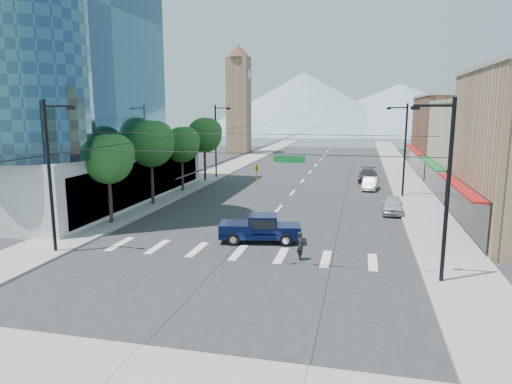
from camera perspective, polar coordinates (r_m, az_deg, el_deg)
ground at (r=26.07m, az=-2.68°, el=-8.59°), size 160.00×160.00×0.00m
sidewalk_left at (r=66.95m, az=-3.33°, el=3.10°), size 4.00×120.00×0.15m
sidewalk_right at (r=64.50m, az=17.62°, el=2.36°), size 4.00×120.00×0.15m
sidewalk_cross at (r=15.90m, az=-15.36°, el=-21.81°), size 28.00×4.00×0.15m
office_tower at (r=50.37m, az=-29.25°, el=15.89°), size 29.50×27.00×30.00m
shop_mid at (r=49.70m, az=28.56°, el=4.50°), size 12.00×14.00×9.00m
shop_far at (r=65.19m, az=24.92°, el=6.32°), size 12.00×18.00×10.00m
clock_tower at (r=88.85m, az=-2.18°, el=11.71°), size 4.80×4.80×20.40m
mountain_left at (r=175.11m, az=6.01°, el=11.07°), size 80.00×80.00×22.00m
mountain_right at (r=184.21m, az=17.43°, el=10.00°), size 90.00×90.00×18.00m
tree_near at (r=34.91m, az=-17.75°, el=4.15°), size 3.65×3.64×6.71m
tree_midnear at (r=41.01m, az=-12.80°, el=6.07°), size 4.09×4.09×7.52m
tree_midfar at (r=47.43m, az=-9.10°, el=6.00°), size 3.65×3.64×6.71m
tree_far at (r=53.93m, az=-6.31°, el=7.21°), size 4.09×4.09×7.52m
signal_rig at (r=23.96m, az=-2.97°, el=1.18°), size 21.80×0.20×9.00m
lamp_pole_nw at (r=56.59m, az=-4.93°, el=6.71°), size 2.00×0.25×9.00m
lamp_pole_ne at (r=46.04m, az=17.98°, el=5.44°), size 2.00×0.25×9.00m
pickup_truck at (r=29.38m, az=0.47°, el=-4.50°), size 5.53×2.79×1.79m
pedestrian at (r=26.11m, az=5.57°, el=-6.70°), size 0.60×0.71×1.64m
parked_car_near at (r=39.08m, az=16.69°, el=-1.55°), size 1.76×4.18×1.41m
parked_car_mid at (r=49.99m, az=14.06°, el=1.04°), size 1.78×4.14×1.32m
parked_car_far at (r=55.47m, az=13.81°, el=2.04°), size 2.37×5.32×1.52m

